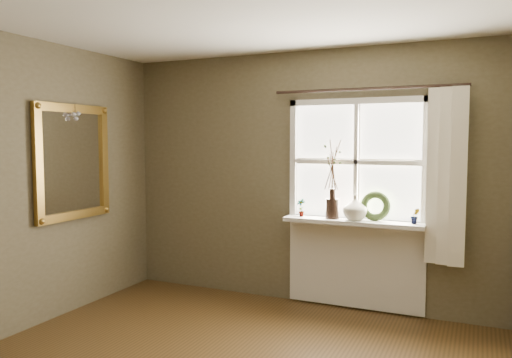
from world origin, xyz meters
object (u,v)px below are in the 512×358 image
object	(u,v)px
wreath	(375,209)
cream_vase	(355,207)
gilt_mirror	(73,162)
dark_jug	(332,209)

from	to	relation	value
wreath	cream_vase	bearing A→B (deg)	-166.66
gilt_mirror	dark_jug	bearing A→B (deg)	24.69
gilt_mirror	cream_vase	bearing A→B (deg)	22.72
dark_jug	cream_vase	xyz separation A→B (m)	(0.23, 0.00, 0.02)
dark_jug	gilt_mirror	world-z (taller)	gilt_mirror
wreath	gilt_mirror	world-z (taller)	gilt_mirror
wreath	gilt_mirror	xyz separation A→B (m)	(-2.72, -1.10, 0.45)
dark_jug	cream_vase	size ratio (longest dim) A/B	0.81
wreath	gilt_mirror	bearing A→B (deg)	-156.77
dark_jug	cream_vase	world-z (taller)	cream_vase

